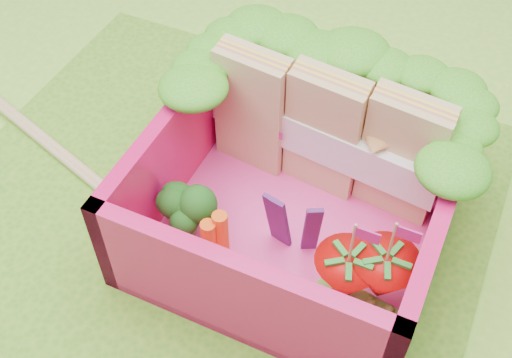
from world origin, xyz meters
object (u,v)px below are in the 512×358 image
Objects in this scene: broccoli at (181,207)px; sandwich_stack at (326,132)px; strawberry_right at (382,278)px; bento_box at (299,190)px; chopsticks at (37,135)px; strawberry_left at (345,279)px.

sandwich_stack is at bearing 51.31° from broccoli.
sandwich_stack reaches higher than strawberry_right.
chopsticks is (-1.49, -0.03, -0.25)m from bento_box.
chopsticks is at bearing 166.95° from broccoli.
strawberry_left is at bearing -61.39° from sandwich_stack.
chopsticks is (-1.04, 0.24, -0.20)m from broccoli.
sandwich_stack is (0.01, 0.31, 0.09)m from bento_box.
strawberry_right reaches higher than broccoli.
sandwich_stack reaches higher than chopsticks.
strawberry_left is 0.27× the size of chopsticks.
broccoli is at bearing -13.05° from chopsticks.
broccoli is at bearing -128.69° from sandwich_stack.
bento_box is at bearing -90.95° from sandwich_stack.
bento_box reaches higher than chopsticks.
bento_box is at bearing 1.04° from chopsticks.
strawberry_left reaches higher than chopsticks.
broccoli reaches higher than chopsticks.
bento_box is 0.67× the size of chopsticks.
strawberry_right reaches higher than bento_box.
strawberry_right reaches higher than chopsticks.
strawberry_right is at bearing -49.17° from sandwich_stack.
sandwich_stack is 1.57m from chopsticks.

